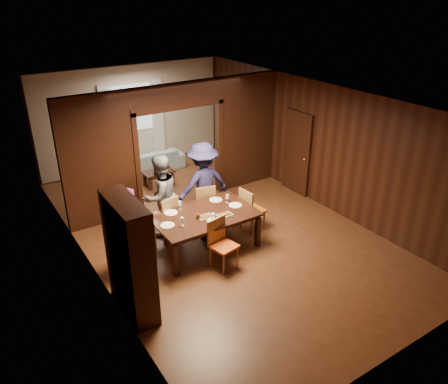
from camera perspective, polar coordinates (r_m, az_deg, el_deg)
floor at (r=9.66m, az=-1.02°, el=-4.68°), size 9.00×9.00×0.00m
ceiling at (r=8.57m, az=-1.18°, el=12.30°), size 5.50×9.00×0.02m
room_walls at (r=10.54m, az=-6.58°, el=6.82°), size 5.52×9.01×2.90m
person_purple at (r=8.07m, az=-12.49°, el=-5.08°), size 0.54×0.69×1.68m
person_grey at (r=9.13m, az=-8.30°, el=-0.55°), size 1.01×0.88×1.78m
person_navy at (r=9.48m, az=-2.75°, el=1.04°), size 1.21×0.70×1.87m
sofa at (r=12.69m, az=-9.85°, el=4.07°), size 2.01×0.82×0.58m
serving_bowl at (r=8.73m, az=-1.97°, el=-2.20°), size 0.34×0.34×0.08m
dining_table at (r=8.81m, az=-2.59°, el=-5.08°), size 2.02×1.26×0.76m
coffee_table at (r=11.72m, az=-8.55°, el=1.82°), size 0.80×0.50×0.40m
chair_left at (r=8.34m, az=-10.59°, el=-6.62°), size 0.52×0.52×0.97m
chair_right at (r=9.42m, az=3.77°, el=-2.21°), size 0.47×0.47×0.97m
chair_far_l at (r=9.16m, az=-7.79°, el=-3.27°), size 0.54×0.54×0.97m
chair_far_r at (r=9.64m, az=-2.73°, el=-1.50°), size 0.53×0.53×0.97m
chair_near at (r=8.16m, az=-0.03°, el=-6.91°), size 0.52×0.52×0.97m
hutch at (r=7.05m, az=-12.22°, el=-8.38°), size 0.40×1.20×2.00m
door_right at (r=11.07m, az=9.50°, el=5.06°), size 0.06×0.90×2.10m
window_far at (r=12.74m, az=-11.95°, el=10.66°), size 1.20×0.03×1.30m
curtain_left at (r=12.58m, az=-14.87°, el=8.03°), size 0.35×0.06×2.40m
curtain_right at (r=13.10m, az=-8.63°, el=9.28°), size 0.35×0.06×2.40m
plate_left at (r=8.29m, az=-7.39°, el=-4.33°), size 0.27×0.27×0.01m
plate_far_l at (r=8.72m, az=-6.96°, el=-2.69°), size 0.27×0.27×0.01m
plate_far_r at (r=9.16m, az=-1.08°, el=-1.03°), size 0.27×0.27×0.01m
plate_right at (r=8.95m, az=1.48°, el=-1.73°), size 0.27×0.27×0.01m
plate_near at (r=8.35m, az=-1.35°, el=-3.86°), size 0.27×0.27×0.01m
platter_a at (r=8.51m, az=-2.50°, el=-3.18°), size 0.30×0.20×0.04m
platter_b at (r=8.56m, az=0.08°, el=-2.95°), size 0.30×0.20×0.04m
wineglass_left at (r=8.21m, az=-5.47°, el=-3.87°), size 0.08×0.08×0.18m
wineglass_far at (r=8.80m, az=-5.79°, el=-1.75°), size 0.08×0.08×0.18m
wineglass_right at (r=9.02m, az=0.44°, el=-0.87°), size 0.08×0.08×0.18m
tumbler at (r=8.38m, az=-1.43°, el=-3.26°), size 0.07×0.07×0.14m
condiment_jar at (r=8.45m, az=-3.39°, el=-3.15°), size 0.08×0.08×0.11m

